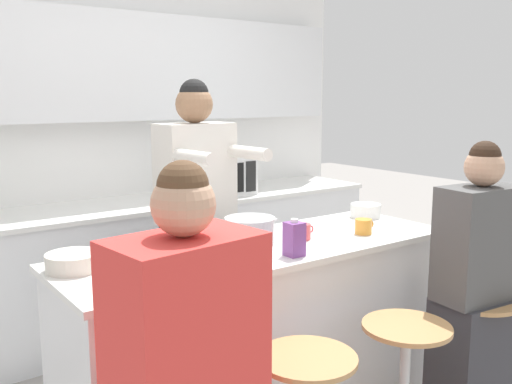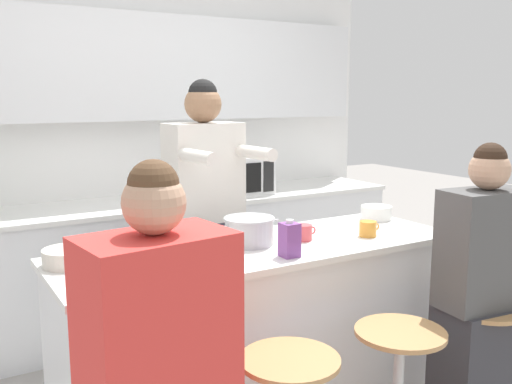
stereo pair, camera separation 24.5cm
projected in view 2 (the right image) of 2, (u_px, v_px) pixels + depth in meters
wall_back at (135, 107)px, 4.13m from camera, size 4.02×0.22×2.70m
back_counter at (155, 263)px, 4.05m from camera, size 3.73×0.66×0.90m
kitchen_island at (263, 335)px, 2.80m from camera, size 2.00×0.67×0.92m
bar_stool_rightmost at (480, 367)px, 2.68m from camera, size 0.38×0.38×0.67m
person_cooking at (205, 230)px, 3.30m from camera, size 0.46×0.55×1.72m
person_seated_near at (480, 311)px, 2.63m from camera, size 0.43×0.30×1.43m
cooking_pot at (249, 231)px, 2.74m from camera, size 0.33×0.25×0.13m
fruit_bowl at (376, 213)px, 3.29m from camera, size 0.18×0.18×0.08m
mixing_bowl_steel at (70, 257)px, 2.40m from camera, size 0.22×0.22×0.07m
coffee_cup_near at (368, 229)px, 2.90m from camera, size 0.12×0.09×0.08m
coffee_cup_far at (303, 232)px, 2.82m from camera, size 0.12×0.09×0.08m
banana_bunch at (134, 264)px, 2.36m from camera, size 0.13×0.10×0.04m
juice_carton at (290, 240)px, 2.52m from camera, size 0.08×0.08×0.17m
microwave at (237, 175)px, 4.23m from camera, size 0.48×0.36×0.28m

